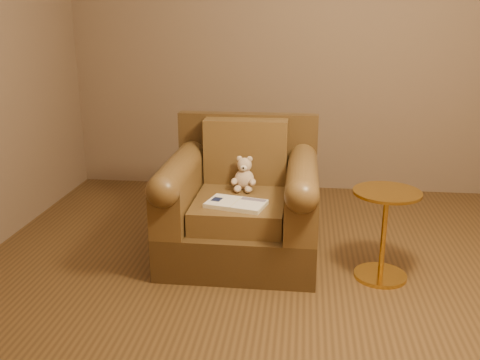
# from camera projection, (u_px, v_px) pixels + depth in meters

# --- Properties ---
(floor) EXTENTS (4.00, 4.00, 0.00)m
(floor) POSITION_uv_depth(u_px,v_px,m) (289.00, 296.00, 3.01)
(floor) COLOR #55391D
(floor) RESTS_ON ground
(armchair) EXTENTS (0.97, 0.92, 0.87)m
(armchair) POSITION_uv_depth(u_px,v_px,m) (242.00, 204.00, 3.47)
(armchair) COLOR #442F16
(armchair) RESTS_ON floor
(teddy_bear) EXTENTS (0.16, 0.18, 0.23)m
(teddy_bear) POSITION_uv_depth(u_px,v_px,m) (244.00, 177.00, 3.50)
(teddy_bear) COLOR #C7A98B
(teddy_bear) RESTS_ON armchair
(guidebook) EXTENTS (0.39, 0.28, 0.03)m
(guidebook) POSITION_uv_depth(u_px,v_px,m) (236.00, 204.00, 3.21)
(guidebook) COLOR beige
(guidebook) RESTS_ON armchair
(side_table) EXTENTS (0.39, 0.39, 0.55)m
(side_table) POSITION_uv_depth(u_px,v_px,m) (384.00, 232.00, 3.14)
(side_table) COLOR gold
(side_table) RESTS_ON floor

